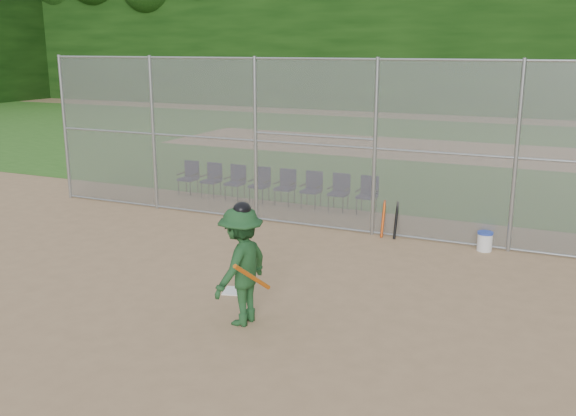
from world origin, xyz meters
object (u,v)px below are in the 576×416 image
at_px(home_plate, 236,291).
at_px(batter_at_plate, 241,265).
at_px(water_cooler, 485,241).
at_px(chair_0, 188,178).

relative_size(home_plate, batter_at_plate, 0.21).
distance_m(batter_at_plate, water_cooler, 6.15).
distance_m(water_cooler, chair_0, 8.91).
bearing_deg(chair_0, home_plate, -51.05).
bearing_deg(water_cooler, chair_0, 167.30).
relative_size(home_plate, chair_0, 0.43).
distance_m(batter_at_plate, chair_0, 9.30).
xyz_separation_m(water_cooler, chair_0, (-8.69, 1.96, 0.27)).
xyz_separation_m(batter_at_plate, chair_0, (-5.74, 7.30, -0.47)).
xyz_separation_m(home_plate, batter_at_plate, (0.73, -1.10, 0.94)).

